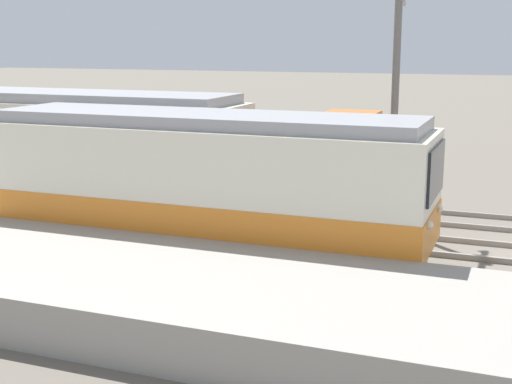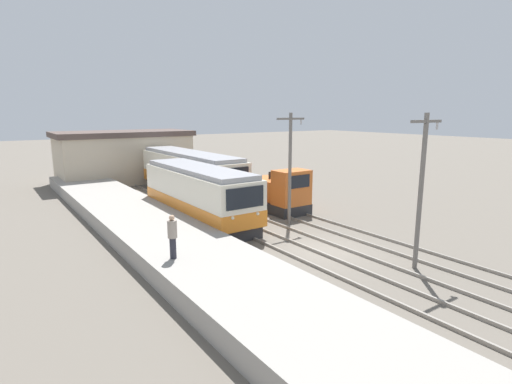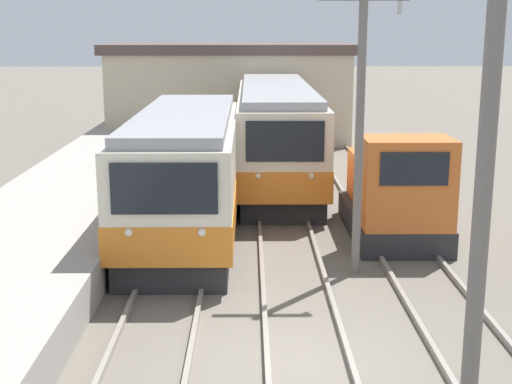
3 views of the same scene
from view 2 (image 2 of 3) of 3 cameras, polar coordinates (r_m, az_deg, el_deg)
The scene contains 12 objects.
ground_plane at distance 20.23m, azimuth 9.62°, elevation -8.22°, with size 200.00×200.00×0.00m, color #665E54.
platform_left at distance 16.56m, azimuth -6.33°, elevation -10.94°, with size 4.50×54.00×0.91m, color gray.
track_left at distance 18.58m, azimuth 3.78°, elevation -9.65°, with size 1.54×60.00×0.14m.
track_center at distance 20.34m, azimuth 10.04°, elevation -7.92°, with size 1.54×60.00×0.14m.
track_right at distance 22.46m, azimuth 15.53°, elevation -6.31°, with size 1.54×60.00×0.14m.
commuter_train_left at distance 24.94m, azimuth -8.15°, elevation -0.59°, with size 2.84×10.59×3.46m.
commuter_train_center at distance 32.47m, azimuth -9.42°, elevation 2.25°, with size 2.84×13.71×3.63m.
shunting_locomotive at distance 27.59m, azimuth 3.24°, elevation -0.23°, with size 2.40×4.90×3.00m.
catenary_mast_near at distance 18.21m, azimuth 22.54°, elevation 0.83°, with size 2.00×0.20×6.70m.
catenary_mast_mid at distance 23.96m, azimuth 4.89°, elevation 3.96°, with size 2.00×0.20×6.70m.
person_on_platform at distance 16.39m, azimuth -11.85°, elevation -6.00°, with size 0.38×0.38×1.81m.
station_building at distance 41.44m, azimuth -18.27°, elevation 4.88°, with size 12.60×6.30×4.94m.
Camera 2 is at (-13.45, -13.54, 6.69)m, focal length 28.00 mm.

